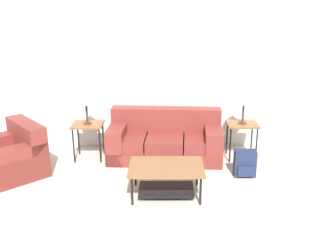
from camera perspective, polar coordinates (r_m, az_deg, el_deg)
name	(u,v)px	position (r m, az deg, el deg)	size (l,w,h in m)	color
wall_back	(176,77)	(6.69, 1.19, 7.48)	(9.10, 0.06, 2.60)	silver
couch	(165,141)	(6.41, -0.41, -2.32)	(1.95, 0.97, 0.82)	maroon
armchair	(9,158)	(6.28, -23.02, -4.48)	(1.37, 1.37, 0.80)	maroon
coffee_table	(166,173)	(5.19, -0.26, -7.23)	(1.02, 0.68, 0.44)	brown
side_table_left	(88,128)	(6.43, -12.12, -0.27)	(0.52, 0.44, 0.63)	brown
side_table_right	(242,128)	(6.43, 11.24, -0.23)	(0.52, 0.44, 0.63)	brown
table_lamp_left	(86,97)	(6.29, -12.44, 4.33)	(0.33, 0.33, 0.58)	#472D1E
table_lamp_right	(244,97)	(6.28, 11.54, 4.38)	(0.33, 0.33, 0.58)	#472D1E
backpack	(245,164)	(5.89, 11.64, -5.66)	(0.33, 0.25, 0.42)	#1E2847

